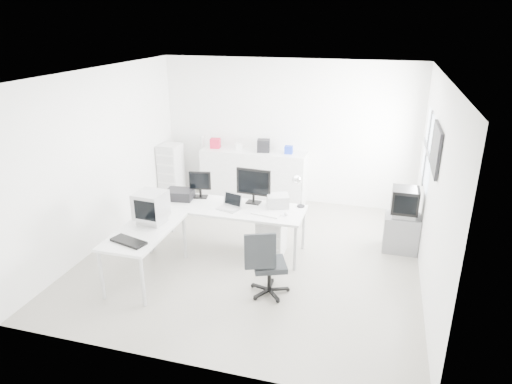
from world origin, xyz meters
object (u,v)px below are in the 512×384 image
(drawer_pedestal, at_px, (272,236))
(crt_monitor, at_px, (151,207))
(main_desk, at_px, (228,228))
(inkjet_printer, at_px, (180,194))
(office_chair, at_px, (270,262))
(crt_tv, at_px, (405,203))
(side_desk, at_px, (146,254))
(laptop, at_px, (228,203))
(tv_cabinet, at_px, (401,233))
(lcd_monitor_large, at_px, (254,186))
(sideboard, at_px, (254,176))
(lcd_monitor_small, at_px, (200,185))
(filing_cabinet, at_px, (171,172))
(laser_printer, at_px, (278,201))

(drawer_pedestal, distance_m, crt_monitor, 1.92)
(main_desk, distance_m, inkjet_printer, 0.97)
(drawer_pedestal, height_order, inkjet_printer, inkjet_printer)
(main_desk, relative_size, office_chair, 2.49)
(crt_tv, bearing_deg, inkjet_printer, -169.63)
(side_desk, xyz_separation_m, laptop, (0.90, 1.00, 0.48))
(tv_cabinet, bearing_deg, main_desk, -164.39)
(lcd_monitor_large, xyz_separation_m, crt_monitor, (-1.20, -1.10, -0.05))
(lcd_monitor_large, bearing_deg, sideboard, 110.39)
(lcd_monitor_small, bearing_deg, inkjet_printer, -164.27)
(inkjet_printer, distance_m, sideboard, 2.17)
(filing_cabinet, bearing_deg, drawer_pedestal, -34.97)
(side_desk, height_order, tv_cabinet, side_desk)
(drawer_pedestal, height_order, tv_cabinet, drawer_pedestal)
(filing_cabinet, bearing_deg, tv_cabinet, -13.63)
(drawer_pedestal, relative_size, crt_tv, 1.20)
(lcd_monitor_large, height_order, laptop, lcd_monitor_large)
(lcd_monitor_large, xyz_separation_m, laptop, (-0.30, -0.35, -0.19))
(tv_cabinet, xyz_separation_m, crt_tv, (0.00, 0.00, 0.52))
(tv_cabinet, bearing_deg, inkjet_printer, -169.63)
(main_desk, xyz_separation_m, crt_tv, (2.65, 0.74, 0.44))
(laser_printer, distance_m, office_chair, 1.31)
(drawer_pedestal, height_order, lcd_monitor_large, lcd_monitor_large)
(inkjet_printer, distance_m, lcd_monitor_small, 0.37)
(sideboard, xyz_separation_m, filing_cabinet, (-1.66, -0.31, 0.04))
(tv_cabinet, bearing_deg, filing_cabinet, 166.37)
(drawer_pedestal, xyz_separation_m, lcd_monitor_large, (-0.35, 0.20, 0.74))
(inkjet_printer, relative_size, laptop, 1.34)
(drawer_pedestal, xyz_separation_m, crt_monitor, (-1.55, -0.90, 0.69))
(drawer_pedestal, xyz_separation_m, laser_printer, (0.05, 0.17, 0.54))
(laptop, height_order, tv_cabinet, laptop)
(laptop, bearing_deg, lcd_monitor_large, 66.65)
(main_desk, xyz_separation_m, drawer_pedestal, (0.70, 0.05, -0.08))
(crt_tv, bearing_deg, drawer_pedestal, -160.50)
(tv_cabinet, bearing_deg, lcd_monitor_small, -171.28)
(laser_printer, distance_m, filing_cabinet, 3.07)
(side_desk, relative_size, sideboard, 0.67)
(main_desk, relative_size, laptop, 7.49)
(crt_tv, bearing_deg, lcd_monitor_small, -171.28)
(laser_printer, height_order, crt_tv, crt_tv)
(main_desk, relative_size, crt_tv, 4.80)
(side_desk, xyz_separation_m, laser_printer, (1.60, 1.32, 0.47))
(office_chair, bearing_deg, lcd_monitor_small, 116.83)
(filing_cabinet, bearing_deg, laser_printer, -31.83)
(laser_printer, relative_size, office_chair, 0.34)
(office_chair, relative_size, crt_tv, 1.92)
(crt_tv, bearing_deg, crt_monitor, -155.57)
(tv_cabinet, distance_m, sideboard, 3.17)
(filing_cabinet, bearing_deg, inkjet_printer, -60.06)
(lcd_monitor_large, xyz_separation_m, filing_cabinet, (-2.20, 1.58, -0.48))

